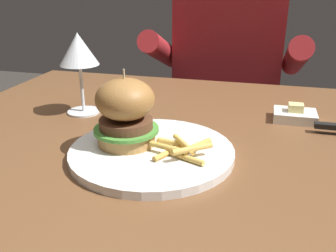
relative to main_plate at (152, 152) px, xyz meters
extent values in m
cube|color=brown|center=(0.07, 0.10, -0.03)|extent=(1.12, 0.81, 0.04)
cylinder|color=brown|center=(-0.43, 0.45, -0.40)|extent=(0.06, 0.06, 0.70)
cylinder|color=white|center=(0.00, 0.00, 0.00)|extent=(0.27, 0.27, 0.01)
cylinder|color=#B78447|center=(-0.05, 0.01, 0.02)|extent=(0.10, 0.10, 0.02)
cylinder|color=#4C9338|center=(-0.05, 0.01, 0.03)|extent=(0.11, 0.11, 0.01)
cylinder|color=brown|center=(-0.05, 0.01, 0.04)|extent=(0.09, 0.09, 0.02)
ellipsoid|color=#9C6A35|center=(-0.05, 0.01, 0.09)|extent=(0.10, 0.10, 0.07)
cylinder|color=#CCB78C|center=(-0.05, 0.01, 0.11)|extent=(0.00, 0.00, 0.05)
cylinder|color=#E0B251|center=(0.06, -0.03, 0.01)|extent=(0.06, 0.03, 0.01)
cylinder|color=#EABC5B|center=(0.03, 0.01, 0.01)|extent=(0.05, 0.02, 0.01)
cylinder|color=gold|center=(0.04, -0.01, 0.01)|extent=(0.04, 0.07, 0.01)
cylinder|color=gold|center=(0.06, 0.00, 0.02)|extent=(0.04, 0.04, 0.01)
cylinder|color=#E0B251|center=(0.03, -0.02, 0.02)|extent=(0.07, 0.03, 0.01)
cylinder|color=gold|center=(0.08, 0.00, 0.02)|extent=(0.05, 0.07, 0.01)
cylinder|color=#EABC5B|center=(0.05, 0.00, 0.02)|extent=(0.05, 0.06, 0.01)
cylinder|color=#E0B251|center=(0.07, -0.02, 0.02)|extent=(0.06, 0.05, 0.01)
cylinder|color=#EABC5B|center=(0.03, 0.01, 0.02)|extent=(0.05, 0.02, 0.01)
cylinder|color=silver|center=(-0.21, 0.17, -0.01)|extent=(0.07, 0.07, 0.00)
cylinder|color=silver|center=(-0.21, 0.17, 0.05)|extent=(0.01, 0.01, 0.10)
cone|color=silver|center=(-0.21, 0.17, 0.13)|extent=(0.08, 0.08, 0.07)
cube|color=black|center=(0.30, 0.18, 0.01)|extent=(0.06, 0.02, 0.01)
cube|color=white|center=(0.24, 0.23, 0.00)|extent=(0.09, 0.07, 0.02)
cube|color=#F4E58C|center=(0.24, 0.23, 0.02)|extent=(0.03, 0.03, 0.02)
cube|color=#282833|center=(0.04, 0.79, -0.52)|extent=(0.30, 0.22, 0.46)
cube|color=maroon|center=(0.04, 0.79, -0.03)|extent=(0.36, 0.20, 0.52)
cylinder|color=maroon|center=(-0.18, 0.71, 0.03)|extent=(0.07, 0.34, 0.18)
cylinder|color=maroon|center=(0.26, 0.71, 0.03)|extent=(0.07, 0.34, 0.18)
camera|label=1|loc=(0.17, -0.54, 0.27)|focal=40.00mm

